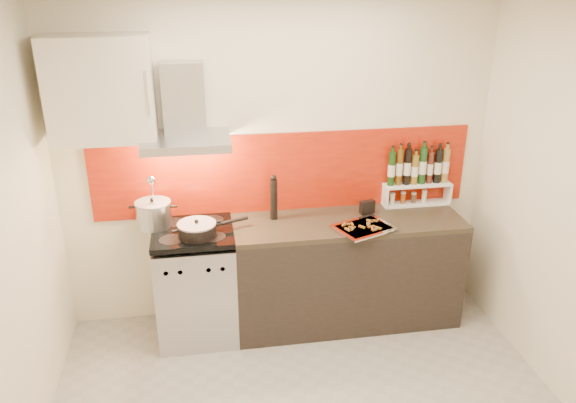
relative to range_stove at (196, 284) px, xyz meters
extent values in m
cube|color=silver|center=(0.70, 0.30, 0.86)|extent=(3.40, 0.02, 2.60)
cube|color=maroon|center=(0.75, 0.29, 0.78)|extent=(3.00, 0.02, 0.64)
cube|color=#B7B7BA|center=(0.00, 0.00, -0.02)|extent=(0.60, 0.60, 0.84)
cube|color=black|center=(0.00, -0.28, -0.11)|extent=(0.50, 0.02, 0.40)
cube|color=#B7B7BA|center=(0.00, -0.28, 0.28)|extent=(0.56, 0.02, 0.12)
cube|color=#FF190C|center=(0.00, -0.29, 0.28)|extent=(0.10, 0.01, 0.04)
cube|color=black|center=(0.00, 0.00, 0.45)|extent=(0.60, 0.60, 0.04)
cube|color=black|center=(1.20, 0.00, -0.01)|extent=(1.80, 0.60, 0.86)
cube|color=#2B241A|center=(1.20, 0.00, 0.44)|extent=(1.80, 0.60, 0.04)
cube|color=#B7B7BA|center=(0.00, 0.05, 1.14)|extent=(0.62, 0.50, 0.06)
cube|color=#B7B7BA|center=(0.00, 0.20, 1.42)|extent=(0.30, 0.18, 0.50)
sphere|color=#FFD18C|center=(-0.15, 0.05, 1.10)|extent=(0.07, 0.07, 0.07)
sphere|color=#FFD18C|center=(0.15, 0.05, 1.10)|extent=(0.07, 0.07, 0.07)
cube|color=beige|center=(-0.55, 0.13, 1.51)|extent=(0.70, 0.35, 0.72)
cylinder|color=#B7B7BA|center=(-0.28, 0.12, 0.56)|extent=(0.26, 0.26, 0.18)
cylinder|color=#99999E|center=(-0.28, 0.12, 0.66)|extent=(0.27, 0.27, 0.01)
sphere|color=black|center=(-0.28, 0.12, 0.68)|extent=(0.03, 0.03, 0.03)
cylinder|color=black|center=(0.03, -0.11, 0.51)|extent=(0.28, 0.28, 0.09)
cylinder|color=#99999E|center=(0.03, -0.11, 0.56)|extent=(0.28, 0.28, 0.01)
sphere|color=black|center=(0.03, -0.11, 0.58)|extent=(0.03, 0.03, 0.03)
cylinder|color=black|center=(0.29, -0.01, 0.52)|extent=(0.26, 0.12, 0.03)
cylinder|color=silver|center=(-0.28, 0.07, 0.54)|extent=(0.09, 0.09, 0.16)
cylinder|color=silver|center=(-0.27, 0.07, 0.74)|extent=(0.01, 0.07, 0.29)
sphere|color=silver|center=(-0.27, 0.01, 0.88)|extent=(0.06, 0.06, 0.06)
cylinder|color=black|center=(0.63, 0.12, 0.62)|extent=(0.06, 0.06, 0.32)
sphere|color=black|center=(0.63, 0.12, 0.80)|extent=(0.05, 0.05, 0.05)
cube|color=white|center=(1.84, 0.23, 0.47)|extent=(0.56, 0.15, 0.01)
cube|color=white|center=(1.57, 0.23, 0.55)|extent=(0.01, 0.15, 0.16)
cube|color=white|center=(2.11, 0.23, 0.55)|extent=(0.02, 0.15, 0.16)
cube|color=white|center=(1.84, 0.23, 0.63)|extent=(0.56, 0.15, 0.02)
cylinder|color=#133311|center=(1.61, 0.23, 0.78)|extent=(0.06, 0.06, 0.28)
cylinder|color=#54370E|center=(1.67, 0.23, 0.79)|extent=(0.05, 0.05, 0.30)
cylinder|color=black|center=(1.74, 0.23, 0.79)|extent=(0.06, 0.06, 0.30)
cylinder|color=brown|center=(1.80, 0.23, 0.76)|extent=(0.06, 0.06, 0.24)
cylinder|color=#143715|center=(1.87, 0.23, 0.79)|extent=(0.06, 0.06, 0.31)
cylinder|color=#4F1E15|center=(1.94, 0.23, 0.77)|extent=(0.05, 0.05, 0.26)
cylinder|color=black|center=(2.00, 0.23, 0.78)|extent=(0.06, 0.06, 0.28)
cylinder|color=olive|center=(2.07, 0.23, 0.78)|extent=(0.06, 0.06, 0.29)
cylinder|color=beige|center=(1.63, 0.23, 0.51)|extent=(0.04, 0.04, 0.08)
cylinder|color=#914618|center=(1.72, 0.23, 0.52)|extent=(0.04, 0.04, 0.09)
cylinder|color=#4D3C26|center=(1.82, 0.23, 0.51)|extent=(0.04, 0.04, 0.07)
cylinder|color=silver|center=(1.91, 0.23, 0.52)|extent=(0.04, 0.04, 0.09)
cube|color=black|center=(1.38, 0.10, 0.52)|extent=(0.13, 0.08, 0.10)
cube|color=silver|center=(1.27, -0.19, 0.47)|extent=(0.48, 0.43, 0.01)
cube|color=silver|center=(1.27, -0.19, 0.48)|extent=(0.51, 0.45, 0.01)
cube|color=red|center=(1.27, -0.19, 0.48)|extent=(0.43, 0.38, 0.01)
cube|color=brown|center=(1.32, -0.14, 0.49)|extent=(0.02, 0.05, 0.01)
cube|color=brown|center=(1.19, -0.14, 0.49)|extent=(0.02, 0.05, 0.01)
cube|color=brown|center=(1.18, -0.21, 0.49)|extent=(0.04, 0.05, 0.01)
cube|color=brown|center=(1.31, -0.16, 0.49)|extent=(0.03, 0.05, 0.01)
cube|color=brown|center=(1.32, -0.21, 0.49)|extent=(0.05, 0.02, 0.01)
cube|color=brown|center=(1.34, -0.26, 0.49)|extent=(0.05, 0.04, 0.01)
cube|color=brown|center=(1.34, -0.10, 0.49)|extent=(0.05, 0.05, 0.01)
cube|color=brown|center=(1.37, -0.11, 0.49)|extent=(0.05, 0.02, 0.01)
cube|color=brown|center=(1.36, -0.24, 0.49)|extent=(0.05, 0.05, 0.01)
cube|color=brown|center=(1.15, -0.13, 0.49)|extent=(0.05, 0.04, 0.01)
cube|color=brown|center=(1.13, -0.14, 0.49)|extent=(0.05, 0.04, 0.01)
cube|color=brown|center=(1.17, -0.19, 0.49)|extent=(0.05, 0.02, 0.01)
cube|color=brown|center=(1.25, -0.20, 0.49)|extent=(0.05, 0.05, 0.01)
cube|color=brown|center=(1.41, -0.10, 0.49)|extent=(0.05, 0.05, 0.01)
cube|color=brown|center=(1.32, -0.24, 0.49)|extent=(0.03, 0.05, 0.01)
cube|color=brown|center=(1.13, -0.22, 0.49)|extent=(0.04, 0.05, 0.01)
camera|label=1|loc=(0.09, -3.85, 2.27)|focal=35.00mm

